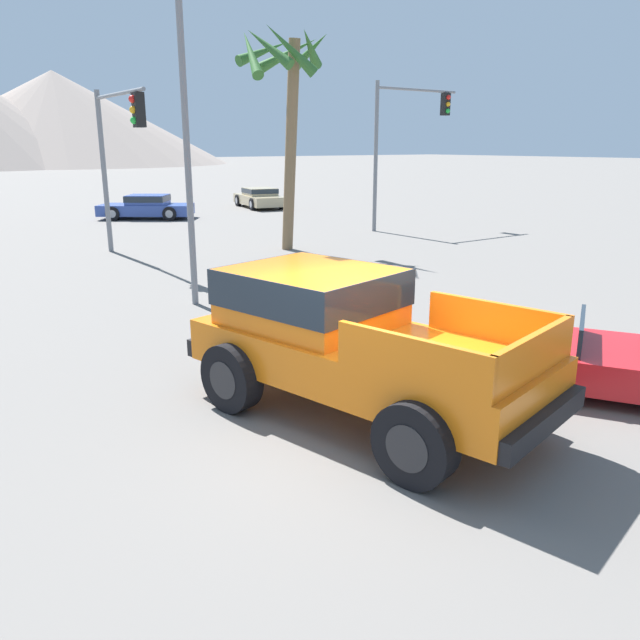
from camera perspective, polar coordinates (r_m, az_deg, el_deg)
The scene contains 9 objects.
ground_plane at distance 7.99m, azimuth 4.00°, elevation -9.69°, with size 320.00×320.00×0.00m, color slate.
orange_pickup_truck at distance 8.12m, azimuth 2.25°, elevation -1.26°, with size 3.15×5.20×1.84m.
red_convertible_car at distance 9.88m, azimuth 25.16°, elevation -3.58°, with size 3.63×4.35×1.05m.
parked_car_tan at distance 35.76m, azimuth -5.55°, elevation 11.10°, with size 2.51×4.49×1.10m.
parked_car_blue at distance 31.31m, azimuth -15.56°, elevation 9.97°, with size 4.51×3.95×1.13m.
traffic_light_main at distance 20.10m, azimuth -18.02°, elevation 15.48°, with size 0.38×4.20×5.07m.
traffic_light_crosswalk at distance 26.81m, azimuth 8.02°, elevation 17.03°, with size 4.36×0.38×5.81m.
street_lamp_post at distance 13.91m, azimuth -12.60°, elevation 23.52°, with size 0.90×0.24×9.18m.
palm_tree_short at distance 21.09m, azimuth -3.21°, elevation 20.81°, with size 2.99×2.94×6.99m.
Camera 1 is at (-4.58, -5.58, 3.43)m, focal length 35.00 mm.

